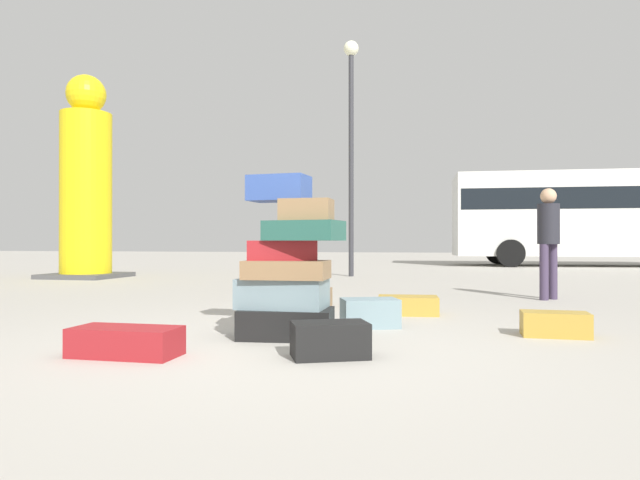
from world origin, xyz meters
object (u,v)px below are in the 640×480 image
object	(u,v)px
suitcase_brown_foreground_far	(307,297)
suitcase_black_behind_tower	(330,340)
suitcase_tower	(288,271)
parked_bus	(599,212)
suitcase_maroon_upright_blue	(126,342)
suitcase_slate_white_trunk	(370,313)
suitcase_tan_foreground_near	(408,305)
person_tourist_with_camera	(286,228)
lamp_post	(351,121)
suitcase_tan_left_side	(555,324)
yellow_dummy_statue	(86,187)
person_bearded_onlooker	(548,233)

from	to	relation	value
suitcase_brown_foreground_far	suitcase_black_behind_tower	distance (m)	3.12
suitcase_tower	parked_bus	bearing A→B (deg)	67.32
suitcase_maroon_upright_blue	suitcase_slate_white_trunk	bearing A→B (deg)	47.82
suitcase_tan_foreground_near	parked_bus	world-z (taller)	parked_bus
person_tourist_with_camera	suitcase_slate_white_trunk	bearing A→B (deg)	25.45
suitcase_maroon_upright_blue	lamp_post	xyz separation A→B (m)	(0.15, 9.45, 3.60)
suitcase_brown_foreground_far	suitcase_black_behind_tower	xyz separation A→B (m)	(0.88, -2.99, 0.01)
suitcase_black_behind_tower	parked_bus	xyz separation A→B (m)	(6.09, 16.51, 1.71)
parked_bus	suitcase_tan_foreground_near	bearing A→B (deg)	-115.06
suitcase_tan_left_side	suitcase_tan_foreground_near	bearing A→B (deg)	138.70
suitcase_maroon_upright_blue	suitcase_tan_foreground_near	bearing A→B (deg)	55.73
person_tourist_with_camera	yellow_dummy_statue	xyz separation A→B (m)	(-5.42, 2.38, 1.03)
suitcase_slate_white_trunk	suitcase_brown_foreground_far	distance (m)	1.84
suitcase_tower	lamp_post	distance (m)	9.06
suitcase_tower	person_bearded_onlooker	xyz separation A→B (m)	(2.78, 3.75, 0.37)
yellow_dummy_statue	suitcase_black_behind_tower	bearing A→B (deg)	-46.07
person_tourist_with_camera	lamp_post	world-z (taller)	lamp_post
suitcase_tan_left_side	suitcase_slate_white_trunk	bearing A→B (deg)	174.58
suitcase_black_behind_tower	yellow_dummy_statue	xyz separation A→B (m)	(-7.14, 7.41, 1.95)
suitcase_tan_foreground_near	lamp_post	xyz separation A→B (m)	(-1.69, 6.73, 3.61)
suitcase_black_behind_tower	suitcase_brown_foreground_far	bearing A→B (deg)	83.91
suitcase_brown_foreground_far	yellow_dummy_statue	distance (m)	7.91
suitcase_maroon_upright_blue	person_tourist_with_camera	distance (m)	5.38
suitcase_slate_white_trunk	person_tourist_with_camera	world-z (taller)	person_tourist_with_camera
suitcase_brown_foreground_far	suitcase_maroon_upright_blue	world-z (taller)	suitcase_brown_foreground_far
yellow_dummy_statue	parked_bus	world-z (taller)	yellow_dummy_statue
suitcase_slate_white_trunk	suitcase_tower	bearing A→B (deg)	-150.90
suitcase_slate_white_trunk	lamp_post	world-z (taller)	lamp_post
suitcase_black_behind_tower	person_tourist_with_camera	size ratio (longest dim) A/B	0.30
suitcase_black_behind_tower	lamp_post	bearing A→B (deg)	75.41
suitcase_tower	suitcase_tan_left_side	xyz separation A→B (m)	(2.24, 0.53, -0.46)
suitcase_tan_foreground_near	parked_bus	bearing A→B (deg)	63.06
suitcase_tan_left_side	suitcase_maroon_upright_blue	size ratio (longest dim) A/B	0.72
suitcase_tan_left_side	parked_bus	distance (m)	15.96
suitcase_tower	person_bearded_onlooker	size ratio (longest dim) A/B	0.89
suitcase_black_behind_tower	yellow_dummy_statue	bearing A→B (deg)	111.40
person_tourist_with_camera	person_bearded_onlooker	bearing A→B (deg)	80.65
suitcase_tower	suitcase_tan_left_side	size ratio (longest dim) A/B	2.56
parked_bus	person_bearded_onlooker	bearing A→B (deg)	-110.68
suitcase_tan_foreground_near	suitcase_black_behind_tower	distance (m)	2.49
suitcase_black_behind_tower	suitcase_tan_left_side	bearing A→B (deg)	13.42
person_bearded_onlooker	lamp_post	distance (m)	6.51
yellow_dummy_statue	lamp_post	xyz separation A→B (m)	(5.86, 1.77, 1.63)
suitcase_tan_foreground_near	person_tourist_with_camera	size ratio (longest dim) A/B	0.38
suitcase_tan_foreground_near	lamp_post	world-z (taller)	lamp_post
suitcase_maroon_upright_blue	suitcase_black_behind_tower	distance (m)	1.45
suitcase_tan_left_side	person_tourist_with_camera	world-z (taller)	person_tourist_with_camera
suitcase_slate_white_trunk	suitcase_tan_foreground_near	size ratio (longest dim) A/B	0.80
suitcase_slate_white_trunk	parked_bus	size ratio (longest dim) A/B	0.05
suitcase_tan_foreground_near	parked_bus	distance (m)	15.25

